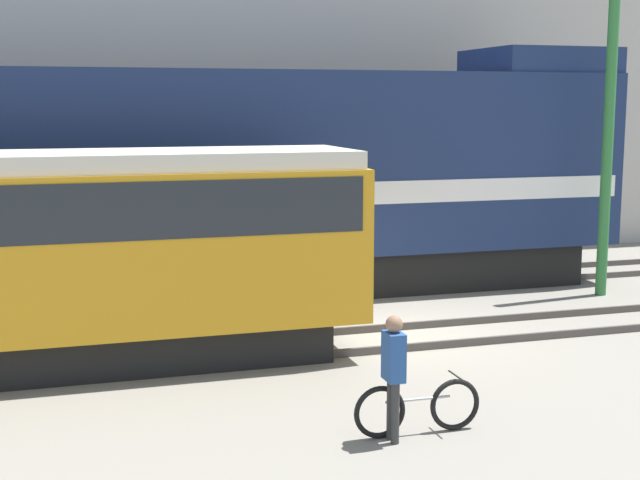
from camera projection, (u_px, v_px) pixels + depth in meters
name	position (u px, v px, depth m)	size (l,w,h in m)	color
ground_plane	(387.00, 332.00, 17.11)	(120.00, 120.00, 0.00)	gray
track_near	(400.00, 337.00, 16.52)	(60.00, 1.50, 0.14)	#47423D
track_far	(324.00, 287.00, 20.99)	(60.00, 1.51, 0.14)	#47423D
building_backdrop	(255.00, 10.00, 26.50)	(48.91, 6.00, 14.18)	#B7B2A8
freight_locomotive	(161.00, 182.00, 19.51)	(21.75, 3.04, 5.66)	black
streetcar	(49.00, 247.00, 14.44)	(10.32, 2.54, 3.59)	black
bicycle	(418.00, 408.00, 11.82)	(1.79, 0.44, 0.77)	black
person	(394.00, 365.00, 11.47)	(0.23, 0.36, 1.68)	#333333
utility_pole_right	(608.00, 136.00, 19.92)	(0.24, 0.24, 7.27)	#2D7238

